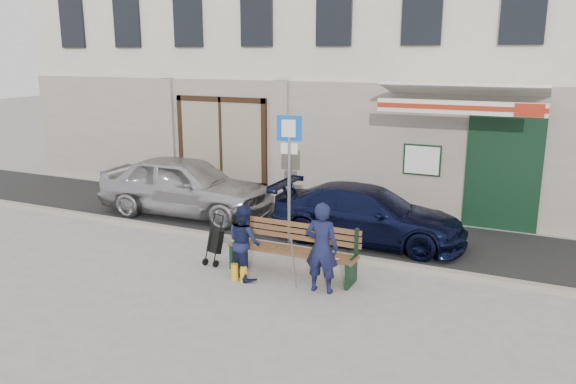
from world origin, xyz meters
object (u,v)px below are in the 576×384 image
Objects in this scene: woman at (244,242)px; stroller at (215,242)px; parking_sign at (289,160)px; man at (322,248)px; bench at (290,250)px; car_navy at (368,215)px; car_silver at (186,186)px.

stroller is (-0.85, 0.38, -0.25)m from woman.
parking_sign is 2.15m from woman.
man is at bearing -147.47° from woman.
bench is 0.84m from woman.
man reaches higher than car_navy.
car_silver is 4.66m from car_navy.
woman is (-0.01, -1.82, -1.15)m from parking_sign.
bench is (3.95, -2.42, -0.28)m from car_silver.
bench is 1.56× the size of man.
parking_sign is 2.03× the size of woman.
bench is at bearing -76.61° from parking_sign.
parking_sign is at bearing -54.84° from man.
parking_sign reaches higher than man.
car_silver reaches higher than woman.
car_silver is 4.62× the size of stroller.
car_navy is 1.51× the size of parking_sign.
parking_sign reaches higher than woman.
woman is 0.96m from stroller.
stroller is at bearing 7.74° from woman.
car_silver is at bearing 88.58° from car_navy.
car_navy is at bearing -94.10° from car_silver.
car_navy is at bearing -91.69° from man.
parking_sign reaches higher than stroller.
woman reaches higher than stroller.
man reaches higher than bench.
car_silver is 1.80× the size of bench.
car_navy reaches higher than bench.
man reaches higher than woman.
bench is 1.80× the size of woman.
car_silver reaches higher than car_navy.
bench is at bearing 162.64° from car_navy.
woman is 1.42× the size of stroller.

